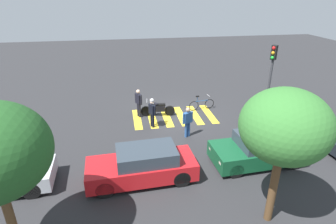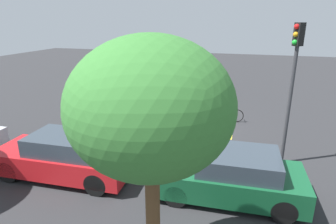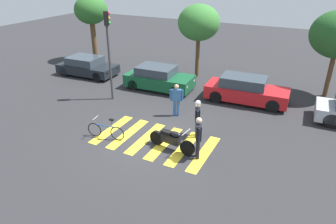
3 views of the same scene
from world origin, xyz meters
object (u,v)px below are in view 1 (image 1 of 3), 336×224
Objects in this scene: pedestrian_bystander at (188,120)px; car_red_convertible at (143,165)px; traffic_light_pole at (270,77)px; leaning_bicycle at (202,104)px; car_green_compact at (258,149)px; officer_on_foot at (139,101)px; officer_by_motorcycle at (152,111)px; police_motorcycle at (158,109)px.

car_red_convertible is (2.64, 3.24, -0.26)m from pedestrian_bystander.
leaning_bicycle is at bearing -57.89° from traffic_light_pole.
pedestrian_bystander is at bearing -48.77° from car_green_compact.
car_red_convertible is (4.40, 6.61, 0.32)m from leaning_bicycle.
officer_by_motorcycle is (-0.64, 1.53, -0.02)m from officer_on_foot.
officer_on_foot is 1.01× the size of officer_by_motorcycle.
officer_by_motorcycle is at bearing 70.24° from police_motorcycle.
officer_on_foot is at bearing -92.94° from car_red_convertible.
police_motorcycle is 1.22× the size of officer_by_motorcycle.
police_motorcycle is 1.63m from officer_by_motorcycle.
traffic_light_pole is at bearing 162.76° from officer_by_motorcycle.
pedestrian_bystander is at bearing 62.39° from leaning_bicycle.
traffic_light_pole reaches higher than pedestrian_bystander.
police_motorcycle is 1.26× the size of pedestrian_bystander.
car_red_convertible is at bearing 23.35° from traffic_light_pole.
traffic_light_pole is at bearing 148.28° from police_motorcycle.
officer_on_foot is 1.66m from officer_by_motorcycle.
car_green_compact is 0.86× the size of traffic_light_pole.
police_motorcycle is 2.96m from leaning_bicycle.
pedestrian_bystander is at bearing -4.68° from traffic_light_pole.
traffic_light_pole reaches higher than leaning_bicycle.
officer_by_motorcycle is (3.44, 1.92, 0.62)m from leaning_bicycle.
car_green_compact is (-2.53, 2.88, -0.28)m from pedestrian_bystander.
officer_by_motorcycle is at bearing 112.74° from officer_on_foot.
officer_by_motorcycle is 6.05m from car_green_compact.
leaning_bicycle is 7.95m from car_red_convertible.
pedestrian_bystander reaches higher than car_green_compact.
traffic_light_pole is (-6.41, 3.32, 2.14)m from officer_on_foot.
car_green_compact is at bearing 122.46° from police_motorcycle.
car_green_compact reaches higher than police_motorcycle.
officer_by_motorcycle is (0.52, 1.45, 0.53)m from police_motorcycle.
pedestrian_bystander is 3.84m from car_green_compact.
officer_by_motorcycle is at bearing -17.24° from traffic_light_pole.
leaning_bicycle is at bearing -83.05° from car_green_compact.
officer_on_foot reaches higher than police_motorcycle.
pedestrian_bystander is at bearing 139.08° from officer_by_motorcycle.
police_motorcycle is 6.33m from car_red_convertible.
leaning_bicycle is 0.42× the size of car_green_compact.
leaning_bicycle is 6.31m from car_green_compact.
traffic_light_pole is (-2.33, 3.71, 2.78)m from leaning_bicycle.
officer_on_foot is at bearing -27.37° from traffic_light_pole.
pedestrian_bystander is 0.40× the size of car_green_compact.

